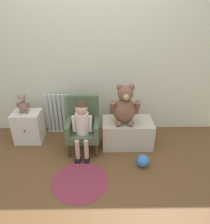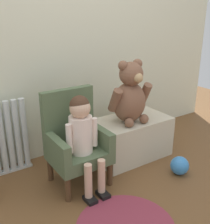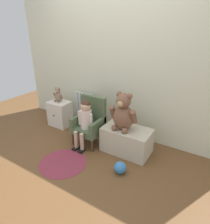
{
  "view_description": "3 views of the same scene",
  "coord_description": "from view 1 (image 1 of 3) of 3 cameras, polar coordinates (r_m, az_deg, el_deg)",
  "views": [
    {
      "loc": [
        0.13,
        -1.69,
        1.7
      ],
      "look_at": [
        0.16,
        0.64,
        0.52
      ],
      "focal_mm": 32.0,
      "sensor_mm": 36.0,
      "label": 1
    },
    {
      "loc": [
        -1.01,
        -1.14,
        1.3
      ],
      "look_at": [
        0.13,
        0.59,
        0.52
      ],
      "focal_mm": 45.0,
      "sensor_mm": 36.0,
      "label": 2
    },
    {
      "loc": [
        1.51,
        -1.59,
        1.71
      ],
      "look_at": [
        0.14,
        0.61,
        0.57
      ],
      "focal_mm": 32.0,
      "sensor_mm": 36.0,
      "label": 3
    }
  ],
  "objects": [
    {
      "name": "ground_plane",
      "position": [
        2.39,
        -3.83,
        -18.32
      ],
      "size": [
        6.0,
        6.0,
        0.0
      ],
      "primitive_type": "plane",
      "color": "brown"
    },
    {
      "name": "toy_ball",
      "position": [
        2.53,
        10.75,
        -13.52
      ],
      "size": [
        0.15,
        0.15,
        0.15
      ],
      "primitive_type": "sphere",
      "color": "#3881CA",
      "rests_on": "ground_plane"
    },
    {
      "name": "low_bench",
      "position": [
        2.81,
        6.34,
        -5.89
      ],
      "size": [
        0.68,
        0.4,
        0.37
      ],
      "primitive_type": "cube",
      "color": "beige",
      "rests_on": "ground_plane"
    },
    {
      "name": "radiator",
      "position": [
        3.1,
        -13.27,
        -0.5
      ],
      "size": [
        0.37,
        0.05,
        0.62
      ],
      "color": "silver",
      "rests_on": "ground_plane"
    },
    {
      "name": "floor_rug",
      "position": [
        2.37,
        -7.1,
        -18.93
      ],
      "size": [
        0.64,
        0.64,
        0.01
      ],
      "primitive_type": "cylinder",
      "color": "maroon",
      "rests_on": "ground_plane"
    },
    {
      "name": "small_dresser",
      "position": [
        3.05,
        -20.98,
        -3.92
      ],
      "size": [
        0.38,
        0.32,
        0.45
      ],
      "color": "silver",
      "rests_on": "ground_plane"
    },
    {
      "name": "small_teddy_bear",
      "position": [
        2.93,
        -22.35,
        1.98
      ],
      "size": [
        0.18,
        0.13,
        0.25
      ],
      "color": "#8A6C56",
      "rests_on": "small_dresser"
    },
    {
      "name": "back_wall",
      "position": [
        2.86,
        -3.49,
        16.83
      ],
      "size": [
        3.8,
        0.05,
        2.4
      ],
      "primitive_type": "cube",
      "color": "beige",
      "rests_on": "ground_plane"
    },
    {
      "name": "large_teddy_bear",
      "position": [
        2.57,
        5.65,
        1.6
      ],
      "size": [
        0.39,
        0.27,
        0.54
      ],
      "color": "brown",
      "rests_on": "low_bench"
    },
    {
      "name": "child_figure",
      "position": [
        2.5,
        -6.64,
        -2.63
      ],
      "size": [
        0.25,
        0.35,
        0.72
      ],
      "color": "silver",
      "rests_on": "ground_plane"
    },
    {
      "name": "child_armchair",
      "position": [
        2.67,
        -6.27,
        -3.84
      ],
      "size": [
        0.42,
        0.38,
        0.73
      ],
      "color": "#4F6142",
      "rests_on": "ground_plane"
    }
  ]
}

